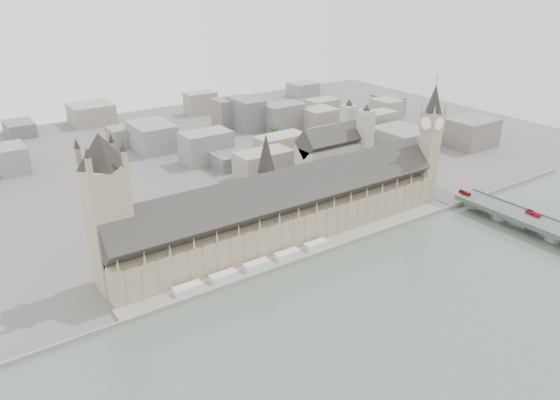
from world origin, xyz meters
TOP-DOWN VIEW (x-y plane):
  - ground at (0.00, 0.00)m, footprint 900.00×900.00m
  - river_thames at (0.00, -165.00)m, footprint 600.00×600.00m
  - embankment_wall at (0.00, -15.00)m, footprint 600.00×1.50m
  - river_terrace at (0.00, -7.50)m, footprint 270.00×15.00m
  - terrace_tents at (-40.00, -7.00)m, footprint 118.00×7.00m
  - palace_of_westminster at (0.00, 19.70)m, footprint 265.00×40.73m
  - elizabeth_tower at (138.00, 8.00)m, footprint 17.00×17.00m
  - victoria_tower at (-122.00, 26.00)m, footprint 30.00×30.00m
  - central_tower at (-10.00, 26.00)m, footprint 13.00×13.00m
  - westminster_bridge at (162.00, -87.50)m, footprint 25.00×325.00m
  - westminster_abbey at (110.92, 95.00)m, footprint 68.00×36.00m
  - city_skyline_inland at (0.00, 245.00)m, footprint 720.00×360.00m
  - park_trees at (-10.00, 60.00)m, footprint 110.00×30.00m
  - red_bus_north at (158.98, -16.87)m, footprint 3.12×10.68m
  - red_bus_south at (168.11, -73.21)m, footprint 3.51×12.26m
  - car_approach at (167.93, 33.00)m, footprint 3.94×5.50m

SIDE VIEW (x-z plane):
  - ground at x=0.00m, z-range 0.00..0.00m
  - river_thames at x=0.00m, z-range 0.00..0.00m
  - river_terrace at x=0.00m, z-range 0.00..2.00m
  - embankment_wall at x=0.00m, z-range 0.00..3.00m
  - terrace_tents at x=-40.00m, z-range 2.00..6.00m
  - westminster_bridge at x=162.00m, z-range 0.00..10.25m
  - park_trees at x=-10.00m, z-range 0.00..15.00m
  - car_approach at x=167.93m, z-range 10.25..11.73m
  - red_bus_north at x=158.98m, z-range 10.25..13.19m
  - red_bus_south at x=168.11m, z-range 10.25..13.63m
  - city_skyline_inland at x=0.00m, z-range 0.00..38.00m
  - palace_of_westminster at x=0.00m, z-range -5.02..50.43m
  - westminster_abbey at x=110.92m, z-range -6.92..57.08m
  - victoria_tower at x=-122.00m, z-range 5.20..105.20m
  - central_tower at x=-10.00m, z-range 33.92..81.92m
  - elizabeth_tower at x=138.00m, z-range 4.34..111.84m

